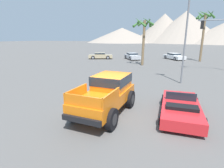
# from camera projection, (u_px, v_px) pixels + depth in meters

# --- Properties ---
(ground_plane) EXTENTS (320.00, 320.00, 0.00)m
(ground_plane) POSITION_uv_depth(u_px,v_px,m) (110.00, 112.00, 9.50)
(ground_plane) COLOR #5B5956
(orange_pickup_truck) EXTENTS (2.31, 4.78, 1.94)m
(orange_pickup_truck) POSITION_uv_depth(u_px,v_px,m) (107.00, 92.00, 9.29)
(orange_pickup_truck) COLOR orange
(orange_pickup_truck) RESTS_ON ground_plane
(red_convertible_car) EXTENTS (2.14, 4.44, 1.09)m
(red_convertible_car) POSITION_uv_depth(u_px,v_px,m) (180.00, 108.00, 8.95)
(red_convertible_car) COLOR red
(red_convertible_car) RESTS_ON ground_plane
(parked_car_white) EXTENTS (4.20, 4.62, 1.13)m
(parked_car_white) POSITION_uv_depth(u_px,v_px,m) (174.00, 56.00, 31.90)
(parked_car_white) COLOR white
(parked_car_white) RESTS_ON ground_plane
(parked_car_silver) EXTENTS (3.79, 4.37, 1.16)m
(parked_car_silver) POSITION_uv_depth(u_px,v_px,m) (132.00, 56.00, 32.02)
(parked_car_silver) COLOR #B7BABF
(parked_car_silver) RESTS_ON ground_plane
(parked_car_tan) EXTENTS (4.74, 3.27, 1.15)m
(parked_car_tan) POSITION_uv_depth(u_px,v_px,m) (100.00, 56.00, 32.81)
(parked_car_tan) COLOR tan
(parked_car_tan) RESTS_ON ground_plane
(traffic_light_main) EXTENTS (4.55, 0.38, 6.06)m
(traffic_light_main) POSITION_uv_depth(u_px,v_px,m) (223.00, 34.00, 19.69)
(traffic_light_main) COLOR slate
(traffic_light_main) RESTS_ON ground_plane
(street_lamp_post) EXTENTS (0.90, 0.24, 8.19)m
(street_lamp_post) POSITION_uv_depth(u_px,v_px,m) (187.00, 25.00, 14.15)
(street_lamp_post) COLOR slate
(street_lamp_post) RESTS_ON ground_plane
(palm_tree_tall) EXTENTS (3.04, 2.96, 6.61)m
(palm_tree_tall) POSITION_uv_depth(u_px,v_px,m) (143.00, 29.00, 24.15)
(palm_tree_tall) COLOR brown
(palm_tree_tall) RESTS_ON ground_plane
(palm_tree_short) EXTENTS (2.85, 2.79, 8.09)m
(palm_tree_short) POSITION_uv_depth(u_px,v_px,m) (204.00, 23.00, 27.87)
(palm_tree_short) COLOR brown
(palm_tree_short) RESTS_ON ground_plane
(distant_mountain_range) EXTENTS (127.20, 62.91, 21.62)m
(distant_mountain_range) POSITION_uv_depth(u_px,v_px,m) (178.00, 30.00, 123.60)
(distant_mountain_range) COLOR gray
(distant_mountain_range) RESTS_ON ground_plane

